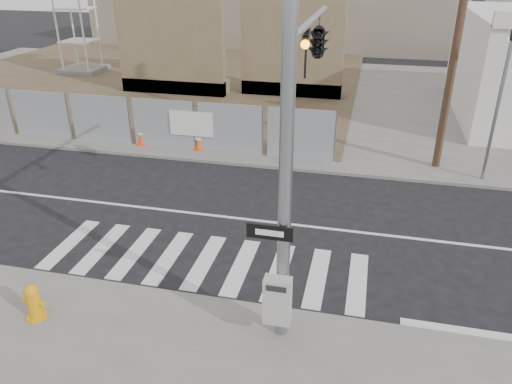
% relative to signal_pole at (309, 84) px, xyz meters
% --- Properties ---
extents(ground, '(100.00, 100.00, 0.00)m').
position_rel_signal_pole_xyz_m(ground, '(-2.49, 2.05, -4.78)').
color(ground, black).
rests_on(ground, ground).
extents(sidewalk_far, '(50.00, 20.00, 0.12)m').
position_rel_signal_pole_xyz_m(sidewalk_far, '(-2.49, 16.05, -4.72)').
color(sidewalk_far, slate).
rests_on(sidewalk_far, ground).
extents(signal_pole, '(0.96, 5.87, 7.00)m').
position_rel_signal_pole_xyz_m(signal_pole, '(0.00, 0.00, 0.00)').
color(signal_pole, gray).
rests_on(signal_pole, sidewalk_near).
extents(far_signal_pole, '(0.16, 0.20, 5.60)m').
position_rel_signal_pole_xyz_m(far_signal_pole, '(5.51, 6.65, -1.30)').
color(far_signal_pole, gray).
rests_on(far_signal_pole, sidewalk_far).
extents(chain_link_fence, '(24.60, 0.04, 2.00)m').
position_rel_signal_pole_xyz_m(chain_link_fence, '(-12.49, 7.05, -3.66)').
color(chain_link_fence, gray).
rests_on(chain_link_fence, sidewalk_far).
extents(concrete_wall_left, '(6.00, 1.30, 8.00)m').
position_rel_signal_pole_xyz_m(concrete_wall_left, '(-9.49, 15.13, -1.40)').
color(concrete_wall_left, brown).
rests_on(concrete_wall_left, sidewalk_far).
extents(concrete_wall_right, '(5.50, 1.30, 8.00)m').
position_rel_signal_pole_xyz_m(concrete_wall_right, '(-2.99, 16.13, -1.40)').
color(concrete_wall_right, brown).
rests_on(concrete_wall_right, sidewalk_far).
extents(utility_pole_right, '(1.60, 0.28, 10.00)m').
position_rel_signal_pole_xyz_m(utility_pole_right, '(4.01, 7.55, 0.42)').
color(utility_pole_right, '#4F3725').
rests_on(utility_pole_right, sidewalk_far).
extents(fire_hydrant, '(0.54, 0.53, 0.86)m').
position_rel_signal_pole_xyz_m(fire_hydrant, '(-5.35, -3.54, -4.24)').
color(fire_hydrant, orange).
rests_on(fire_hydrant, sidewalk_near).
extents(traffic_cone_c, '(0.50, 0.50, 0.76)m').
position_rel_signal_pole_xyz_m(traffic_cone_c, '(-7.78, 7.11, -4.29)').
color(traffic_cone_c, '#FF410D').
rests_on(traffic_cone_c, sidewalk_far).
extents(traffic_cone_d, '(0.41, 0.41, 0.74)m').
position_rel_signal_pole_xyz_m(traffic_cone_d, '(-5.25, 7.10, -4.30)').
color(traffic_cone_d, '#DE4D0B').
rests_on(traffic_cone_d, sidewalk_far).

